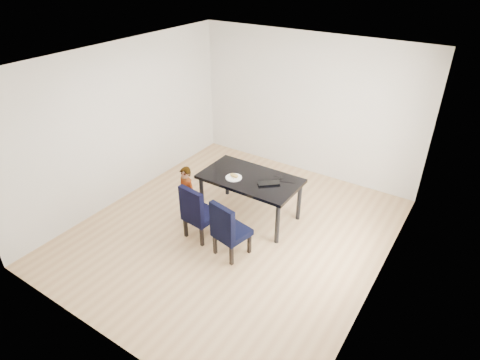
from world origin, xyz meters
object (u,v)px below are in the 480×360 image
Objects in this scene: chair_right at (232,228)px; plate at (234,178)px; dining_table at (250,197)px; chair_left at (201,211)px; child at (186,195)px; laptop at (268,182)px.

plate is (-0.50, 0.79, 0.30)m from chair_right.
dining_table is 0.93m from chair_left.
child is at bearing 162.74° from chair_left.
dining_table is at bearing 118.41° from chair_right.
chair_left reaches higher than laptop.
chair_right is (0.63, -0.09, -0.00)m from chair_left.
plate is at bearing 133.95° from chair_right.
child is at bearing -141.15° from dining_table.
chair_right is (0.29, -0.95, 0.08)m from dining_table.
plate is at bearing -23.03° from laptop.
dining_table is at bearing 74.56° from chair_left.
chair_left reaches higher than chair_right.
chair_right reaches higher than dining_table.
laptop reaches higher than plate.
dining_table is at bearing -37.56° from laptop.
child is (-0.81, -0.65, 0.11)m from dining_table.
chair_right is at bearing -1.79° from chair_left.
laptop is at bearing 4.09° from dining_table.
plate is 0.56m from laptop.
child is (-1.09, 0.30, 0.03)m from chair_right.
laptop is (0.03, 0.97, 0.31)m from chair_right.
chair_left is 1.01× the size of chair_right.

